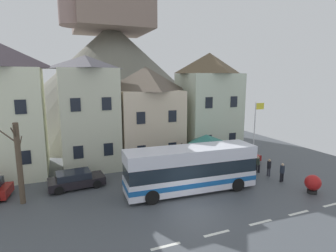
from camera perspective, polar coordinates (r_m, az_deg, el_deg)
ground_plane at (r=18.19m, az=5.34°, el=-17.43°), size 40.00×60.00×0.07m
townhouse_00 at (r=26.86m, az=-30.92°, el=2.75°), size 5.93×6.39×11.20m
townhouse_01 at (r=26.79m, az=-16.52°, el=2.90°), size 5.02×6.51×10.41m
townhouse_02 at (r=27.99m, az=-4.57°, el=2.63°), size 6.17×6.46×9.49m
townhouse_03 at (r=30.19m, az=8.48°, el=4.54°), size 5.90×5.22×11.00m
hilltop_castle at (r=47.28m, az=-11.48°, el=10.70°), size 38.08×38.08×25.17m
transit_bus at (r=20.38m, az=4.81°, el=-9.08°), size 9.94×3.06×3.34m
bus_shelter at (r=24.41m, az=8.05°, el=-3.00°), size 3.60×3.60×3.40m
parked_car_00 at (r=22.47m, az=-18.83°, el=-10.60°), size 4.26×2.22×1.27m
parked_car_01 at (r=27.99m, az=15.10°, el=-6.30°), size 4.21×2.29×1.29m
pedestrian_00 at (r=24.18m, az=22.88°, el=-8.87°), size 0.39×0.36×1.55m
pedestrian_01 at (r=25.04m, az=20.49°, el=-7.91°), size 0.33×0.33×1.53m
pedestrian_02 at (r=25.64m, az=18.38°, el=-7.70°), size 0.36×0.30×1.50m
public_bench at (r=28.09m, az=9.44°, el=-6.35°), size 1.74×0.48×0.87m
flagpole at (r=25.42m, az=17.85°, el=-1.05°), size 0.95×0.10×6.24m
harbour_buoy at (r=22.83m, az=28.17°, el=-10.57°), size 1.14×1.14×1.39m
bare_tree_00 at (r=20.50m, az=-28.85°, el=-6.77°), size 1.33×1.79×5.64m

